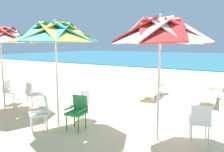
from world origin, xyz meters
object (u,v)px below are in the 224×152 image
Objects in this scene: plastic_chair_5 at (33,93)px; plastic_chair_3 at (41,112)px; plastic_chair_1 at (78,110)px; sun_lounger_0 at (207,95)px; beach_umbrella_2 at (0,36)px; plastic_chair_2 at (82,103)px; plastic_chair_4 at (10,90)px; plastic_chair_0 at (200,120)px; beach_umbrella_1 at (55,34)px; sun_lounger_1 at (152,90)px; beach_umbrella_0 at (160,33)px.

plastic_chair_3 is at bearing -34.24° from plastic_chair_5.
sun_lounger_0 is at bearing 62.95° from plastic_chair_1.
beach_umbrella_2 reaches higher than plastic_chair_1.
plastic_chair_2 is 3.36m from plastic_chair_4.
plastic_chair_0 is 5.44m from plastic_chair_5.
beach_umbrella_1 is at bearing -165.07° from plastic_chair_0.
beach_umbrella_1 is at bearing -172.41° from plastic_chair_1.
sun_lounger_1 is at bearing 125.03° from plastic_chair_0.
plastic_chair_4 is (-5.72, 0.22, -1.92)m from beach_umbrella_0.
plastic_chair_1 is 0.39× the size of sun_lounger_1.
plastic_chair_5 is (-2.25, 0.10, 0.00)m from plastic_chair_2.
beach_umbrella_1 is 3.23× the size of plastic_chair_3.
plastic_chair_2 and plastic_chair_4 have the same top height.
plastic_chair_2 is 1.00× the size of plastic_chair_5.
plastic_chair_1 is at bearing -163.55° from plastic_chair_0.
sun_lounger_0 is at bearing 96.49° from plastic_chair_0.
beach_umbrella_2 is at bearing 177.60° from plastic_chair_1.
plastic_chair_5 is at bearing 145.76° from plastic_chair_3.
beach_umbrella_0 reaches higher than sun_lounger_0.
plastic_chair_2 is 1.00× the size of plastic_chair_3.
beach_umbrella_2 reaches higher than plastic_chair_0.
plastic_chair_1 is at bearing -94.03° from sun_lounger_1.
plastic_chair_5 is at bearing 164.03° from plastic_chair_1.
plastic_chair_4 is at bearing -146.84° from sun_lounger_0.
beach_umbrella_0 is at bearing -154.79° from plastic_chair_0.
sun_lounger_1 is at bearing 78.48° from beach_umbrella_1.
beach_umbrella_0 is 1.01× the size of beach_umbrella_1.
plastic_chair_1 is (0.60, 0.08, -1.93)m from beach_umbrella_1.
beach_umbrella_2 reaches higher than plastic_chair_3.
plastic_chair_1 is 5.23m from sun_lounger_0.
plastic_chair_3 is at bearing -158.51° from plastic_chair_0.
beach_umbrella_2 is 5.99m from sun_lounger_1.
beach_umbrella_1 reaches higher than plastic_chair_3.
beach_umbrella_0 is 1.28× the size of sun_lounger_0.
beach_umbrella_1 is at bearing -13.20° from plastic_chair_4.
plastic_chair_1 is 4.42m from sun_lounger_1.
beach_umbrella_2 is 7.58m from sun_lounger_0.
sun_lounger_1 is (-2.07, -0.26, 0.00)m from sun_lounger_0.
plastic_chair_0 is at bearing 14.93° from beach_umbrella_1.
plastic_chair_4 is at bearing -178.48° from plastic_chair_0.
plastic_chair_0 and plastic_chair_2 have the same top height.
plastic_chair_5 is (0.68, 0.61, -1.94)m from beach_umbrella_2.
plastic_chair_0 is at bearing 21.49° from plastic_chair_3.
plastic_chair_0 is 1.00× the size of plastic_chair_3.
plastic_chair_3 reaches higher than sun_lounger_0.
beach_umbrella_0 is 5.00m from plastic_chair_5.
plastic_chair_0 is 0.31× the size of beach_umbrella_1.
plastic_chair_1 is 3.80m from plastic_chair_4.
plastic_chair_5 reaches higher than sun_lounger_0.
sun_lounger_0 is at bearing 57.82° from beach_umbrella_1.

